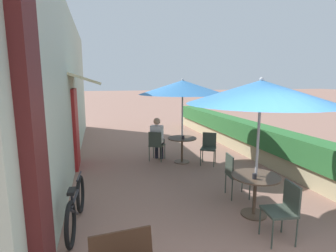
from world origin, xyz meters
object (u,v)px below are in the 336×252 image
at_px(cafe_chair_near_right, 284,207).
at_px(coffee_cup_near, 254,176).
at_px(cafe_chair_mid_right, 156,143).
at_px(bicycle_leaning, 76,207).
at_px(patio_table_near, 255,186).
at_px(cafe_chair_mid_left, 209,146).
at_px(coffee_cup_mid, 183,137).
at_px(patio_umbrella_near, 261,92).
at_px(patio_table_mid, 182,144).
at_px(seated_patron_mid_right, 157,137).
at_px(cafe_chair_near_left, 234,172).
at_px(patio_umbrella_mid, 183,87).

distance_m(cafe_chair_near_right, coffee_cup_near, 0.68).
height_order(cafe_chair_mid_right, bicycle_leaning, cafe_chair_mid_right).
bearing_deg(patio_table_near, cafe_chair_near_right, -91.53).
xyz_separation_m(cafe_chair_mid_left, coffee_cup_mid, (-0.68, 0.20, 0.24)).
xyz_separation_m(patio_umbrella_near, coffee_cup_near, (-0.11, -0.12, -1.36)).
relative_size(cafe_chair_near_right, patio_table_mid, 1.07).
bearing_deg(cafe_chair_near_right, patio_table_near, 5.86).
bearing_deg(patio_umbrella_near, seated_patron_mid_right, 104.17).
bearing_deg(patio_table_near, patio_umbrella_near, 63.43).
bearing_deg(cafe_chair_near_left, patio_umbrella_mid, -165.45).
distance_m(coffee_cup_near, cafe_chair_mid_right, 3.71).
xyz_separation_m(cafe_chair_near_left, cafe_chair_mid_right, (-0.98, 2.74, 0.00)).
bearing_deg(seated_patron_mid_right, patio_umbrella_near, -44.75).
xyz_separation_m(patio_umbrella_mid, coffee_cup_mid, (-0.01, -0.12, -1.36)).
height_order(cafe_chair_near_left, cafe_chair_mid_right, same).
distance_m(cafe_chair_near_right, bicycle_leaning, 3.14).
distance_m(cafe_chair_near_right, patio_umbrella_mid, 4.24).
xyz_separation_m(seated_patron_mid_right, coffee_cup_mid, (0.61, -0.54, 0.07)).
bearing_deg(patio_umbrella_mid, cafe_chair_mid_left, -25.22).
bearing_deg(bicycle_leaning, cafe_chair_mid_left, 40.42).
xyz_separation_m(seated_patron_mid_right, bicycle_leaning, (-2.04, -3.19, -0.34)).
relative_size(cafe_chair_near_left, patio_umbrella_mid, 0.36).
bearing_deg(bicycle_leaning, cafe_chair_mid_right, 61.46).
relative_size(patio_table_mid, cafe_chair_mid_left, 0.93).
xyz_separation_m(patio_table_near, cafe_chair_mid_right, (-0.96, 3.48, -0.01)).
height_order(patio_table_mid, patio_umbrella_mid, patio_umbrella_mid).
height_order(cafe_chair_near_left, coffee_cup_near, cafe_chair_near_left).
bearing_deg(coffee_cup_mid, bicycle_leaning, -135.01).
relative_size(patio_table_near, cafe_chair_near_left, 0.93).
bearing_deg(seated_patron_mid_right, patio_umbrella_mid, -2.72).
bearing_deg(patio_umbrella_near, cafe_chair_near_left, 88.47).
xyz_separation_m(cafe_chair_mid_right, bicycle_leaning, (-1.98, -3.09, -0.17)).
xyz_separation_m(patio_table_near, patio_umbrella_mid, (-0.28, 3.17, 1.59)).
bearing_deg(patio_table_near, cafe_chair_mid_left, 82.12).
bearing_deg(patio_umbrella_mid, cafe_chair_mid_right, 154.78).
xyz_separation_m(cafe_chair_near_right, seated_patron_mid_right, (-0.88, 4.33, 0.17)).
distance_m(patio_table_near, patio_umbrella_near, 1.59).
bearing_deg(seated_patron_mid_right, cafe_chair_mid_left, 1.58).
xyz_separation_m(patio_umbrella_mid, bicycle_leaning, (-2.66, -2.77, -1.78)).
height_order(patio_umbrella_near, cafe_chair_mid_left, patio_umbrella_near).
height_order(patio_table_near, cafe_chair_near_right, cafe_chair_near_right).
bearing_deg(patio_umbrella_mid, coffee_cup_mid, -92.87).
relative_size(cafe_chair_near_right, cafe_chair_mid_left, 1.00).
relative_size(coffee_cup_near, coffee_cup_mid, 1.00).
distance_m(patio_table_mid, cafe_chair_mid_right, 0.75).
distance_m(cafe_chair_near_right, cafe_chair_mid_right, 4.34).
bearing_deg(bicycle_leaning, patio_table_near, -3.54).
height_order(cafe_chair_near_right, bicycle_leaning, cafe_chair_near_right).
bearing_deg(cafe_chair_mid_left, cafe_chair_mid_right, 5.86).
relative_size(cafe_chair_near_right, coffee_cup_near, 9.67).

